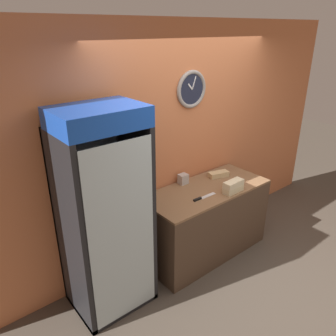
# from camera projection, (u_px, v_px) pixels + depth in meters

# --- Properties ---
(ground_plane) EXTENTS (14.00, 14.00, 0.00)m
(ground_plane) POSITION_uv_depth(u_px,v_px,m) (262.00, 290.00, 3.52)
(ground_plane) COLOR #4C4238
(wall_back) EXTENTS (5.20, 0.10, 2.70)m
(wall_back) POSITION_uv_depth(u_px,v_px,m) (185.00, 141.00, 3.90)
(wall_back) COLOR #D17547
(wall_back) RESTS_ON ground_plane
(prep_counter) EXTENTS (1.55, 0.68, 0.88)m
(prep_counter) POSITION_uv_depth(u_px,v_px,m) (205.00, 220.00, 3.98)
(prep_counter) COLOR #4C3828
(prep_counter) RESTS_ON ground_plane
(beverage_cooler) EXTENTS (0.75, 0.62, 2.03)m
(beverage_cooler) POSITION_uv_depth(u_px,v_px,m) (101.00, 204.00, 3.02)
(beverage_cooler) COLOR black
(beverage_cooler) RESTS_ON ground_plane
(sandwich_stack_bottom) EXTENTS (0.26, 0.11, 0.07)m
(sandwich_stack_bottom) POSITION_uv_depth(u_px,v_px,m) (233.00, 189.00, 3.71)
(sandwich_stack_bottom) COLOR beige
(sandwich_stack_bottom) RESTS_ON prep_counter
(sandwich_stack_middle) EXTENTS (0.26, 0.11, 0.07)m
(sandwich_stack_middle) POSITION_uv_depth(u_px,v_px,m) (234.00, 184.00, 3.68)
(sandwich_stack_middle) COLOR beige
(sandwich_stack_middle) RESTS_ON sandwich_stack_bottom
(sandwich_flat_left) EXTENTS (0.27, 0.17, 0.06)m
(sandwich_flat_left) POSITION_uv_depth(u_px,v_px,m) (219.00, 174.00, 4.10)
(sandwich_flat_left) COLOR tan
(sandwich_flat_left) RESTS_ON prep_counter
(chefs_knife) EXTENTS (0.32, 0.05, 0.02)m
(chefs_knife) POSITION_uv_depth(u_px,v_px,m) (201.00, 198.00, 3.58)
(chefs_knife) COLOR silver
(chefs_knife) RESTS_ON prep_counter
(condiment_jar) EXTENTS (0.07, 0.07, 0.11)m
(condiment_jar) POSITION_uv_depth(u_px,v_px,m) (152.00, 190.00, 3.65)
(condiment_jar) COLOR silver
(condiment_jar) RESTS_ON prep_counter
(napkin_dispenser) EXTENTS (0.11, 0.09, 0.12)m
(napkin_dispenser) POSITION_uv_depth(u_px,v_px,m) (183.00, 179.00, 3.90)
(napkin_dispenser) COLOR #B7B2AD
(napkin_dispenser) RESTS_ON prep_counter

